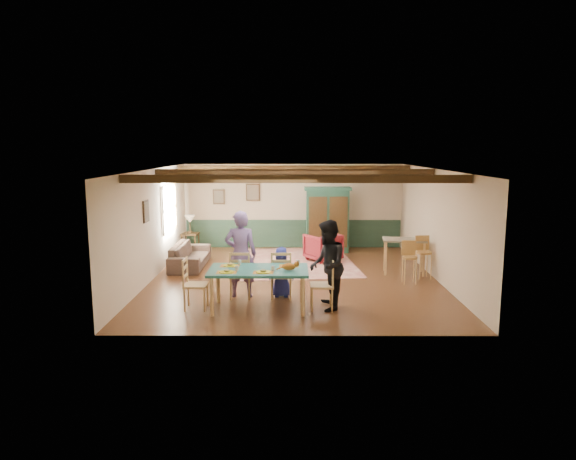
{
  "coord_description": "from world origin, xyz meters",
  "views": [
    {
      "loc": [
        -0.11,
        -12.48,
        3.23
      ],
      "look_at": [
        -0.16,
        0.38,
        1.15
      ],
      "focal_mm": 32.0,
      "sensor_mm": 36.0,
      "label": 1
    }
  ],
  "objects_px": {
    "person_woman": "(327,265)",
    "bar_stool_right": "(424,257)",
    "dining_chair_far_right": "(281,274)",
    "dining_chair_far_left": "(241,274)",
    "counter_table": "(404,256)",
    "dining_chair_end_right": "(322,284)",
    "cat": "(289,266)",
    "person_child": "(281,272)",
    "end_table": "(190,243)",
    "armchair": "(323,247)",
    "dining_chair_end_left": "(196,284)",
    "person_man": "(241,254)",
    "armoire": "(327,220)",
    "bar_stool_left": "(410,263)",
    "table_lamp": "(190,224)",
    "sofa": "(190,255)",
    "dining_table": "(259,289)"
  },
  "relations": [
    {
      "from": "dining_chair_end_left",
      "to": "sofa",
      "type": "bearing_deg",
      "value": 12.87
    },
    {
      "from": "person_man",
      "to": "bar_stool_right",
      "type": "bearing_deg",
      "value": -159.76
    },
    {
      "from": "dining_table",
      "to": "person_child",
      "type": "xyz_separation_m",
      "value": [
        0.44,
        0.88,
        0.14
      ]
    },
    {
      "from": "dining_chair_end_left",
      "to": "counter_table",
      "type": "height_order",
      "value": "dining_chair_end_left"
    },
    {
      "from": "dining_chair_far_left",
      "to": "counter_table",
      "type": "bearing_deg",
      "value": -151.33
    },
    {
      "from": "dining_chair_end_right",
      "to": "person_child",
      "type": "xyz_separation_m",
      "value": [
        -0.82,
        0.88,
        0.03
      ]
    },
    {
      "from": "end_table",
      "to": "person_man",
      "type": "bearing_deg",
      "value": -66.92
    },
    {
      "from": "end_table",
      "to": "bar_stool_left",
      "type": "distance_m",
      "value": 6.96
    },
    {
      "from": "dining_chair_far_right",
      "to": "person_child",
      "type": "xyz_separation_m",
      "value": [
        0.0,
        0.09,
        0.03
      ]
    },
    {
      "from": "armoire",
      "to": "counter_table",
      "type": "height_order",
      "value": "armoire"
    },
    {
      "from": "armchair",
      "to": "bar_stool_right",
      "type": "relative_size",
      "value": 0.83
    },
    {
      "from": "end_table",
      "to": "dining_chair_far_left",
      "type": "bearing_deg",
      "value": -67.3
    },
    {
      "from": "table_lamp",
      "to": "bar_stool_right",
      "type": "relative_size",
      "value": 0.53
    },
    {
      "from": "dining_table",
      "to": "table_lamp",
      "type": "distance_m",
      "value": 6.15
    },
    {
      "from": "dining_chair_far_right",
      "to": "armchair",
      "type": "xyz_separation_m",
      "value": [
        1.13,
        3.69,
        -0.12
      ]
    },
    {
      "from": "end_table",
      "to": "bar_stool_left",
      "type": "height_order",
      "value": "bar_stool_left"
    },
    {
      "from": "dining_chair_far_right",
      "to": "end_table",
      "type": "relative_size",
      "value": 1.71
    },
    {
      "from": "dining_chair_end_left",
      "to": "bar_stool_right",
      "type": "bearing_deg",
      "value": -64.4
    },
    {
      "from": "armchair",
      "to": "sofa",
      "type": "distance_m",
      "value": 3.76
    },
    {
      "from": "bar_stool_right",
      "to": "person_child",
      "type": "bearing_deg",
      "value": -161.31
    },
    {
      "from": "person_man",
      "to": "cat",
      "type": "xyz_separation_m",
      "value": [
        1.04,
        -0.99,
        -0.02
      ]
    },
    {
      "from": "person_woman",
      "to": "bar_stool_left",
      "type": "height_order",
      "value": "person_woman"
    },
    {
      "from": "armoire",
      "to": "bar_stool_left",
      "type": "relative_size",
      "value": 1.98
    },
    {
      "from": "table_lamp",
      "to": "person_child",
      "type": "bearing_deg",
      "value": -58.57
    },
    {
      "from": "armoire",
      "to": "cat",
      "type": "bearing_deg",
      "value": -102.4
    },
    {
      "from": "dining_chair_end_right",
      "to": "armchair",
      "type": "xyz_separation_m",
      "value": [
        0.31,
        4.49,
        -0.12
      ]
    },
    {
      "from": "dining_chair_end_right",
      "to": "person_woman",
      "type": "distance_m",
      "value": 0.4
    },
    {
      "from": "sofa",
      "to": "bar_stool_right",
      "type": "bearing_deg",
      "value": -102.14
    },
    {
      "from": "cat",
      "to": "sofa",
      "type": "distance_m",
      "value": 4.75
    },
    {
      "from": "bar_stool_right",
      "to": "end_table",
      "type": "bearing_deg",
      "value": 148.04
    },
    {
      "from": "armoire",
      "to": "bar_stool_right",
      "type": "height_order",
      "value": "armoire"
    },
    {
      "from": "dining_table",
      "to": "dining_chair_far_right",
      "type": "distance_m",
      "value": 0.91
    },
    {
      "from": "end_table",
      "to": "dining_chair_far_right",
      "type": "bearing_deg",
      "value": -59.03
    },
    {
      "from": "person_woman",
      "to": "bar_stool_right",
      "type": "distance_m",
      "value": 3.6
    },
    {
      "from": "cat",
      "to": "armchair",
      "type": "xyz_separation_m",
      "value": [
        0.97,
        4.59,
        -0.52
      ]
    },
    {
      "from": "cat",
      "to": "counter_table",
      "type": "distance_m",
      "value": 4.29
    },
    {
      "from": "dining_chair_far_right",
      "to": "person_woman",
      "type": "height_order",
      "value": "person_woman"
    },
    {
      "from": "dining_chair_far_right",
      "to": "cat",
      "type": "xyz_separation_m",
      "value": [
        0.16,
        -0.9,
        0.4
      ]
    },
    {
      "from": "dining_chair_far_left",
      "to": "dining_chair_end_right",
      "type": "distance_m",
      "value": 1.87
    },
    {
      "from": "dining_chair_end_left",
      "to": "dining_chair_end_right",
      "type": "xyz_separation_m",
      "value": [
        2.52,
        -0.01,
        0.0
      ]
    },
    {
      "from": "dining_chair_far_left",
      "to": "person_man",
      "type": "relative_size",
      "value": 0.55
    },
    {
      "from": "end_table",
      "to": "bar_stool_right",
      "type": "xyz_separation_m",
      "value": [
        6.41,
        -3.13,
        0.22
      ]
    },
    {
      "from": "dining_chair_far_left",
      "to": "armchair",
      "type": "relative_size",
      "value": 1.19
    },
    {
      "from": "bar_stool_left",
      "to": "cat",
      "type": "bearing_deg",
      "value": -143.43
    },
    {
      "from": "dining_table",
      "to": "bar_stool_left",
      "type": "relative_size",
      "value": 1.94
    },
    {
      "from": "armoire",
      "to": "bar_stool_right",
      "type": "distance_m",
      "value": 3.97
    },
    {
      "from": "armchair",
      "to": "bar_stool_right",
      "type": "distance_m",
      "value": 3.11
    },
    {
      "from": "dining_chair_end_right",
      "to": "bar_stool_left",
      "type": "relative_size",
      "value": 1.02
    },
    {
      "from": "dining_chair_far_right",
      "to": "cat",
      "type": "relative_size",
      "value": 2.64
    },
    {
      "from": "table_lamp",
      "to": "counter_table",
      "type": "distance_m",
      "value": 6.59
    }
  ]
}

